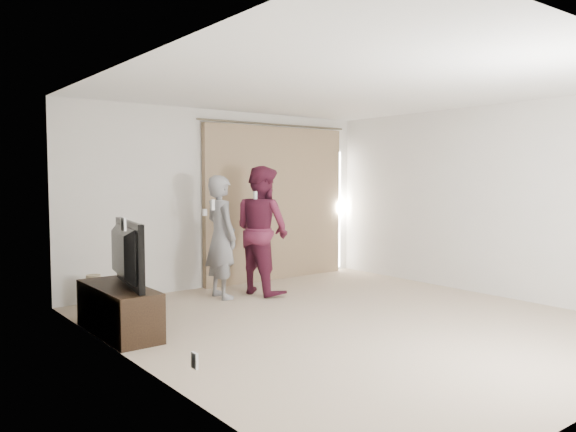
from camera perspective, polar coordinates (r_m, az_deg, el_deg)
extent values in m
plane|color=tan|center=(6.44, 6.74, -10.62)|extent=(5.50, 5.50, 0.00)
cube|color=silver|center=(8.42, -6.41, 1.79)|extent=(5.00, 0.04, 2.60)
cube|color=silver|center=(4.83, -14.82, 0.05)|extent=(0.04, 5.50, 2.60)
cube|color=silver|center=(5.21, -16.36, -0.80)|extent=(0.02, 0.08, 0.12)
cube|color=silver|center=(4.22, -9.46, -14.30)|extent=(0.02, 0.08, 0.12)
cube|color=white|center=(6.31, 6.94, 12.90)|extent=(5.00, 5.50, 0.01)
cube|color=#8E7657|center=(8.87, -1.20, 1.27)|extent=(2.60, 0.10, 2.40)
cylinder|color=#68604C|center=(8.90, -1.21, 9.28)|extent=(2.80, 0.03, 0.03)
cube|color=silver|center=(9.77, 5.09, 0.63)|extent=(0.08, 0.04, 2.00)
cube|color=black|center=(6.13, -16.83, -9.12)|extent=(0.45, 1.29, 0.50)
imported|color=black|center=(6.02, -16.95, -3.68)|extent=(0.37, 1.18, 0.67)
cylinder|color=tan|center=(7.38, -19.10, -8.71)|extent=(0.32, 0.32, 0.05)
cylinder|color=tan|center=(7.34, -19.13, -7.10)|extent=(0.18, 0.18, 0.37)
imported|color=slate|center=(7.54, -6.82, -2.12)|extent=(0.42, 0.62, 1.64)
cube|color=silver|center=(7.33, -7.65, 1.14)|extent=(0.04, 0.04, 0.14)
cube|color=silver|center=(7.53, -8.49, 0.37)|extent=(0.05, 0.05, 0.09)
imported|color=#561A30|center=(7.78, -2.66, -1.43)|extent=(0.76, 0.93, 1.77)
cube|color=silver|center=(7.56, -3.35, 2.00)|extent=(0.04, 0.04, 0.14)
cube|color=silver|center=(7.75, -4.26, 1.17)|extent=(0.05, 0.05, 0.09)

